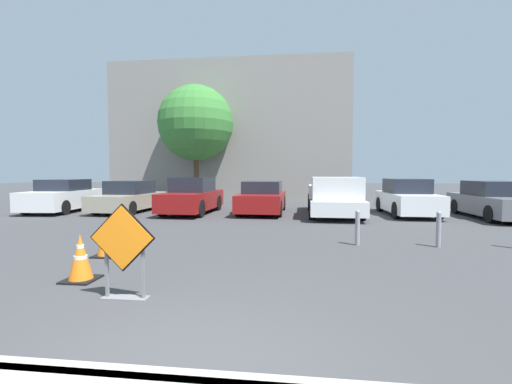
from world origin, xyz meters
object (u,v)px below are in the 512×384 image
(bollard_nearest, at_px, (358,227))
(bollard_second, at_px, (439,228))
(traffic_cone_third, at_px, (124,229))
(traffic_cone_second, at_px, (106,238))
(parked_car_third, at_px, (192,197))
(parked_car_fifth, at_px, (407,198))
(pickup_truck, at_px, (334,198))
(parked_car_fourth, at_px, (262,198))
(parked_car_sixth, at_px, (494,201))
(traffic_cone_nearest, at_px, (81,258))
(parked_car_second, at_px, (130,197))
(parked_car_nearest, at_px, (63,196))
(road_closed_sign, at_px, (123,247))

(bollard_nearest, xyz_separation_m, bollard_second, (1.89, 0.00, -0.00))
(traffic_cone_third, xyz_separation_m, bollard_nearest, (5.97, 0.17, 0.16))
(traffic_cone_second, distance_m, parked_car_third, 7.80)
(traffic_cone_third, xyz_separation_m, bollard_second, (7.85, 0.17, 0.15))
(parked_car_fifth, bearing_deg, pickup_truck, 10.30)
(traffic_cone_second, xyz_separation_m, parked_car_fourth, (2.55, 8.24, 0.28))
(traffic_cone_second, height_order, bollard_second, bollard_second)
(parked_car_sixth, xyz_separation_m, bollard_nearest, (-6.18, -5.76, -0.21))
(traffic_cone_second, distance_m, pickup_truck, 9.45)
(traffic_cone_nearest, bearing_deg, parked_car_second, 112.85)
(parked_car_sixth, distance_m, bollard_second, 7.19)
(traffic_cone_third, xyz_separation_m, parked_car_fifth, (9.09, 6.60, 0.40))
(parked_car_third, distance_m, bollard_nearest, 8.54)
(parked_car_nearest, bearing_deg, parked_car_fourth, 179.24)
(parked_car_fourth, xyz_separation_m, parked_car_fifth, (6.12, -0.06, 0.04))
(pickup_truck, distance_m, bollard_second, 6.13)
(parked_car_third, relative_size, bollard_nearest, 4.93)
(traffic_cone_third, distance_m, parked_car_second, 7.20)
(road_closed_sign, bearing_deg, traffic_cone_third, 117.72)
(traffic_cone_third, bearing_deg, bollard_second, 1.26)
(parked_car_fourth, distance_m, parked_car_fifth, 6.12)
(parked_car_sixth, bearing_deg, pickup_truck, 0.53)
(traffic_cone_second, bearing_deg, parked_car_second, 113.93)
(road_closed_sign, xyz_separation_m, parked_car_second, (-5.21, 10.39, -0.10))
(parked_car_sixth, bearing_deg, parked_car_second, -0.68)
(traffic_cone_third, height_order, bollard_nearest, bollard_nearest)
(traffic_cone_second, bearing_deg, parked_car_third, 93.77)
(traffic_cone_nearest, bearing_deg, bollard_second, 25.84)
(parked_car_third, bearing_deg, bollard_second, 144.92)
(parked_car_nearest, height_order, parked_car_sixth, parked_car_nearest)
(parked_car_nearest, bearing_deg, parked_car_third, 176.42)
(parked_car_nearest, xyz_separation_m, pickup_truck, (12.23, -0.14, 0.04))
(parked_car_sixth, bearing_deg, parked_car_fifth, -10.97)
(traffic_cone_nearest, xyz_separation_m, parked_car_fourth, (2.05, 9.85, 0.28))
(road_closed_sign, relative_size, traffic_cone_second, 1.73)
(parked_car_fourth, height_order, parked_car_sixth, parked_car_sixth)
(traffic_cone_second, xyz_separation_m, parked_car_sixth, (11.72, 7.52, 0.29))
(traffic_cone_second, distance_m, parked_car_second, 8.81)
(parked_car_fourth, bearing_deg, traffic_cone_second, 73.94)
(parked_car_nearest, height_order, parked_car_fourth, parked_car_nearest)
(parked_car_third, relative_size, pickup_truck, 0.79)
(bollard_second, bearing_deg, pickup_truck, 107.42)
(parked_car_nearest, bearing_deg, traffic_cone_second, 126.69)
(traffic_cone_second, xyz_separation_m, parked_car_third, (-0.51, 7.77, 0.34))
(traffic_cone_second, relative_size, pickup_truck, 0.14)
(traffic_cone_nearest, xyz_separation_m, parked_car_second, (-4.07, 9.65, 0.27))
(parked_car_fourth, bearing_deg, parked_car_nearest, 4.24)
(traffic_cone_second, height_order, pickup_truck, pickup_truck)
(pickup_truck, xyz_separation_m, parked_car_fifth, (3.07, 0.58, -0.03))
(road_closed_sign, bearing_deg, parked_car_nearest, 129.37)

